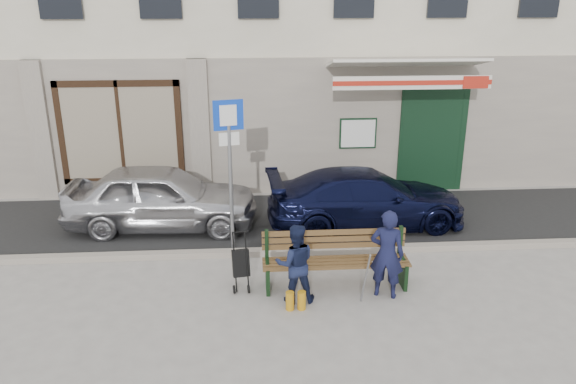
{
  "coord_description": "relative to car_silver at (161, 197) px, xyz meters",
  "views": [
    {
      "loc": [
        -0.23,
        -7.91,
        4.64
      ],
      "look_at": [
        0.42,
        1.6,
        1.2
      ],
      "focal_mm": 35.0,
      "sensor_mm": 36.0,
      "label": 1
    }
  ],
  "objects": [
    {
      "name": "car_navy",
      "position": [
        4.2,
        -0.18,
        -0.07
      ],
      "size": [
        4.18,
        1.92,
        1.18
      ],
      "primitive_type": "imported",
      "rotation": [
        0.0,
        0.0,
        1.63
      ],
      "color": "black",
      "rests_on": "ground"
    },
    {
      "name": "ground",
      "position": [
        2.08,
        -2.97,
        -0.66
      ],
      "size": [
        80.0,
        80.0,
        0.0
      ],
      "primitive_type": "plane",
      "color": "#9E9991",
      "rests_on": "ground"
    },
    {
      "name": "woman",
      "position": [
        2.49,
        -3.11,
        -0.01
      ],
      "size": [
        0.64,
        0.51,
        1.29
      ],
      "primitive_type": "imported",
      "rotation": [
        0.0,
        0.0,
        3.17
      ],
      "color": "#141B39",
      "rests_on": "ground"
    },
    {
      "name": "bench",
      "position": [
        3.14,
        -2.71,
        -0.2
      ],
      "size": [
        2.4,
        1.17,
        0.98
      ],
      "color": "brown",
      "rests_on": "ground"
    },
    {
      "name": "asphalt_lane",
      "position": [
        2.08,
        0.13,
        -0.65
      ],
      "size": [
        60.0,
        3.2,
        0.01
      ],
      "primitive_type": "cube",
      "color": "#282828",
      "rests_on": "ground"
    },
    {
      "name": "parking_sign",
      "position": [
        1.47,
        -1.26,
        1.28
      ],
      "size": [
        0.52,
        0.15,
        2.87
      ],
      "rotation": [
        0.0,
        0.0,
        0.22
      ],
      "color": "gray",
      "rests_on": "ground"
    },
    {
      "name": "man",
      "position": [
        3.94,
        -3.06,
        0.08
      ],
      "size": [
        0.63,
        0.52,
        1.47
      ],
      "primitive_type": "imported",
      "rotation": [
        0.0,
        0.0,
        2.78
      ],
      "color": "#131635",
      "rests_on": "ground"
    },
    {
      "name": "stroller",
      "position": [
        1.64,
        -2.65,
        -0.24
      ],
      "size": [
        0.31,
        0.42,
        0.96
      ],
      "rotation": [
        0.0,
        0.0,
        0.16
      ],
      "color": "black",
      "rests_on": "ground"
    },
    {
      "name": "car_silver",
      "position": [
        0.0,
        0.0,
        0.0
      ],
      "size": [
        3.93,
        1.72,
        1.32
      ],
      "primitive_type": "imported",
      "rotation": [
        0.0,
        0.0,
        1.53
      ],
      "color": "silver",
      "rests_on": "ground"
    },
    {
      "name": "curb",
      "position": [
        2.08,
        -1.47,
        -0.6
      ],
      "size": [
        60.0,
        0.18,
        0.12
      ],
      "primitive_type": "cube",
      "color": "#9E9384",
      "rests_on": "ground"
    }
  ]
}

